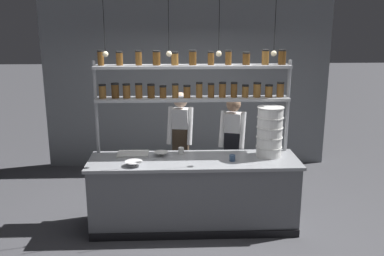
% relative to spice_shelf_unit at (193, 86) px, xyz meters
% --- Properties ---
extents(ground_plane, '(40.00, 40.00, 0.00)m').
position_rel_spice_shelf_unit_xyz_m(ground_plane, '(-0.01, -0.33, -1.81)').
color(ground_plane, '#4C4C51').
extents(back_wall, '(5.07, 0.12, 3.09)m').
position_rel_spice_shelf_unit_xyz_m(back_wall, '(-0.01, 2.14, -0.26)').
color(back_wall, gray).
rests_on(back_wall, ground_plane).
extents(prep_counter, '(2.67, 0.76, 0.92)m').
position_rel_spice_shelf_unit_xyz_m(prep_counter, '(-0.01, -0.33, -1.35)').
color(prep_counter, slate).
rests_on(prep_counter, ground_plane).
extents(spice_shelf_unit, '(2.55, 0.28, 2.27)m').
position_rel_spice_shelf_unit_xyz_m(spice_shelf_unit, '(0.00, 0.00, 0.00)').
color(spice_shelf_unit, '#999BA0').
rests_on(spice_shelf_unit, ground_plane).
extents(chef_left, '(0.39, 0.32, 1.65)m').
position_rel_spice_shelf_unit_xyz_m(chef_left, '(-0.16, 0.41, -0.86)').
color(chef_left, black).
rests_on(chef_left, ground_plane).
extents(chef_center, '(0.41, 0.34, 1.60)m').
position_rel_spice_shelf_unit_xyz_m(chef_center, '(0.57, 0.31, -0.90)').
color(chef_center, black).
rests_on(chef_center, ground_plane).
extents(container_stack, '(0.34, 0.34, 0.65)m').
position_rel_spice_shelf_unit_xyz_m(container_stack, '(0.97, -0.23, -0.56)').
color(container_stack, white).
rests_on(container_stack, prep_counter).
extents(cutting_board, '(0.40, 0.26, 0.02)m').
position_rel_spice_shelf_unit_xyz_m(cutting_board, '(-0.79, -0.12, -0.88)').
color(cutting_board, silver).
rests_on(cutting_board, prep_counter).
extents(prep_bowl_near_left, '(0.19, 0.19, 0.05)m').
position_rel_spice_shelf_unit_xyz_m(prep_bowl_near_left, '(-0.42, -0.17, -0.86)').
color(prep_bowl_near_left, silver).
rests_on(prep_bowl_near_left, prep_counter).
extents(prep_bowl_center_front, '(0.22, 0.22, 0.06)m').
position_rel_spice_shelf_unit_xyz_m(prep_bowl_center_front, '(-0.74, -0.55, -0.86)').
color(prep_bowl_center_front, white).
rests_on(prep_bowl_center_front, prep_counter).
extents(serving_cup_front, '(0.07, 0.07, 0.09)m').
position_rel_spice_shelf_unit_xyz_m(serving_cup_front, '(-0.16, -0.11, -0.84)').
color(serving_cup_front, silver).
rests_on(serving_cup_front, prep_counter).
extents(serving_cup_by_board, '(0.07, 0.07, 0.08)m').
position_rel_spice_shelf_unit_xyz_m(serving_cup_by_board, '(0.47, -0.42, -0.85)').
color(serving_cup_by_board, '#334C70').
rests_on(serving_cup_by_board, prep_counter).
extents(pendant_light_row, '(2.08, 0.07, 0.83)m').
position_rel_spice_shelf_unit_xyz_m(pendant_light_row, '(-0.03, -0.33, 0.49)').
color(pendant_light_row, black).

